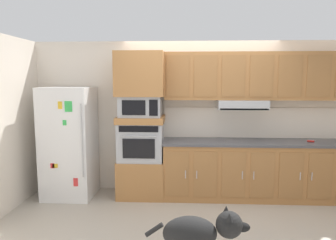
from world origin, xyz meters
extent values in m
plane|color=#B2A899|center=(0.00, 0.00, 0.00)|extent=(9.60, 9.60, 0.00)
cube|color=silver|center=(0.00, 1.11, 1.25)|extent=(6.20, 0.12, 2.50)
cube|color=silver|center=(-2.80, 0.00, 1.25)|extent=(0.12, 7.10, 2.50)
cube|color=white|center=(-2.10, 0.68, 0.88)|extent=(0.76, 0.70, 1.76)
cylinder|color=silver|center=(-1.77, 0.31, 0.98)|extent=(0.02, 0.02, 1.10)
cube|color=red|center=(-1.89, 0.33, 0.34)|extent=(0.07, 0.01, 0.13)
cube|color=green|center=(-2.02, 0.33, 1.25)|extent=(0.06, 0.01, 0.08)
cube|color=green|center=(-1.95, 0.33, 1.49)|extent=(0.11, 0.01, 0.16)
cube|color=gold|center=(-2.20, 0.33, 0.59)|extent=(0.08, 0.01, 0.06)
cube|color=red|center=(-2.24, 0.33, 0.59)|extent=(0.06, 0.01, 0.07)
cube|color=gold|center=(-2.08, 0.33, 1.51)|extent=(0.06, 0.01, 0.11)
cube|color=#A8703D|center=(-0.95, 0.75, 0.30)|extent=(0.74, 0.62, 0.60)
cube|color=#A8AAAF|center=(-0.95, 0.75, 0.90)|extent=(0.70, 0.58, 0.60)
cube|color=black|center=(-0.95, 0.45, 0.84)|extent=(0.49, 0.01, 0.30)
cube|color=black|center=(-0.95, 0.45, 1.14)|extent=(0.59, 0.01, 0.09)
cylinder|color=#A8AAAF|center=(-0.95, 0.43, 1.03)|extent=(0.56, 0.02, 0.02)
cube|color=#A8703D|center=(-0.95, 0.75, 1.25)|extent=(0.74, 0.62, 0.10)
cube|color=#A8AAAF|center=(-0.95, 0.75, 1.46)|extent=(0.64, 0.53, 0.32)
cube|color=black|center=(-1.02, 0.48, 1.46)|extent=(0.35, 0.01, 0.22)
cube|color=black|center=(-0.72, 0.48, 1.46)|extent=(0.13, 0.01, 0.24)
cube|color=#A8703D|center=(-0.95, 0.75, 1.96)|extent=(0.74, 0.62, 0.68)
cube|color=#A8703D|center=(0.91, 0.75, 0.44)|extent=(2.97, 0.60, 0.88)
cube|color=#9A6738|center=(-0.36, 0.44, 0.46)|extent=(0.36, 0.01, 0.70)
cylinder|color=#BCBCC1|center=(-0.24, 0.43, 0.46)|extent=(0.01, 0.01, 0.12)
cube|color=#9A6738|center=(0.06, 0.44, 0.46)|extent=(0.36, 0.01, 0.70)
cylinder|color=#BCBCC1|center=(-0.07, 0.43, 0.46)|extent=(0.01, 0.01, 0.12)
cube|color=#9A6738|center=(0.48, 0.44, 0.46)|extent=(0.36, 0.01, 0.70)
cylinder|color=#BCBCC1|center=(0.61, 0.43, 0.46)|extent=(0.01, 0.01, 0.12)
cube|color=#9A6738|center=(0.91, 0.44, 0.46)|extent=(0.36, 0.01, 0.70)
cylinder|color=#BCBCC1|center=(0.78, 0.43, 0.46)|extent=(0.01, 0.01, 0.12)
cube|color=#9A6738|center=(1.33, 0.44, 0.46)|extent=(0.36, 0.01, 0.70)
cylinder|color=#BCBCC1|center=(1.46, 0.43, 0.46)|extent=(0.01, 0.01, 0.12)
cube|color=#9A6738|center=(1.76, 0.44, 0.46)|extent=(0.36, 0.01, 0.70)
cylinder|color=#BCBCC1|center=(1.63, 0.43, 0.46)|extent=(0.01, 0.01, 0.12)
cube|color=#4C4C51|center=(0.91, 0.75, 0.90)|extent=(3.01, 0.64, 0.04)
cube|color=white|center=(0.91, 1.04, 1.17)|extent=(3.01, 0.02, 0.50)
cube|color=#A8703D|center=(0.91, 0.88, 1.93)|extent=(2.97, 0.34, 0.74)
cube|color=#A8AAAF|center=(0.64, 0.81, 1.49)|extent=(0.76, 0.48, 0.14)
cube|color=black|center=(0.64, 0.59, 1.43)|extent=(0.72, 0.04, 0.02)
cube|color=#9A6738|center=(-0.36, 0.70, 1.93)|extent=(0.36, 0.01, 0.63)
cube|color=#9A6738|center=(0.06, 0.70, 1.93)|extent=(0.36, 0.01, 0.63)
cube|color=#9A6738|center=(0.48, 0.70, 1.93)|extent=(0.36, 0.01, 0.63)
cube|color=#9A6738|center=(0.91, 0.70, 1.93)|extent=(0.36, 0.01, 0.63)
cube|color=#9A6738|center=(1.33, 0.70, 1.93)|extent=(0.36, 0.01, 0.63)
cube|color=#9A6738|center=(1.76, 0.70, 1.93)|extent=(0.36, 0.01, 0.63)
cylinder|color=red|center=(1.69, 0.70, 0.93)|extent=(0.10, 0.07, 0.03)
cylinder|color=silver|center=(1.75, 0.80, 0.93)|extent=(0.11, 0.07, 0.01)
ellipsoid|color=black|center=(-0.20, -1.32, 0.42)|extent=(0.53, 0.34, 0.32)
sphere|color=black|center=(0.17, -1.31, 0.51)|extent=(0.26, 0.26, 0.26)
ellipsoid|color=black|center=(0.30, -1.30, 0.48)|extent=(0.15, 0.10, 0.09)
cone|color=black|center=(0.15, -1.22, 0.62)|extent=(0.07, 0.07, 0.08)
cone|color=black|center=(0.16, -1.39, 0.62)|extent=(0.07, 0.07, 0.08)
cylinder|color=black|center=(-0.54, -1.33, 0.45)|extent=(0.19, 0.05, 0.15)
camera|label=1|loc=(-0.26, -4.18, 1.88)|focal=33.69mm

